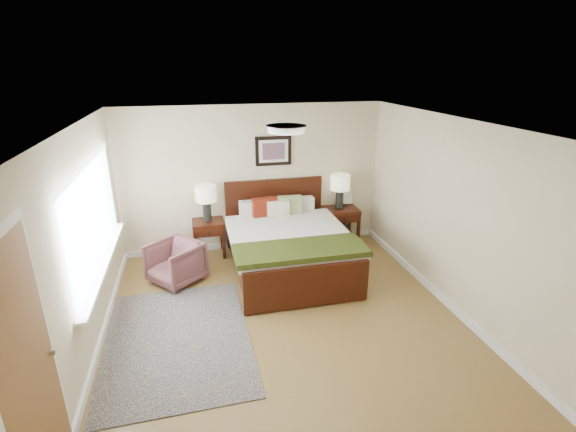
% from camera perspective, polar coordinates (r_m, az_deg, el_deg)
% --- Properties ---
extents(floor, '(5.00, 5.00, 0.00)m').
position_cam_1_polar(floor, '(5.51, -0.21, -14.41)').
color(floor, brown).
rests_on(floor, ground).
extents(back_wall, '(4.50, 0.04, 2.50)m').
position_cam_1_polar(back_wall, '(7.24, -4.74, 5.12)').
color(back_wall, beige).
rests_on(back_wall, ground).
extents(front_wall, '(4.50, 0.04, 2.50)m').
position_cam_1_polar(front_wall, '(2.87, 12.01, -21.28)').
color(front_wall, beige).
rests_on(front_wall, ground).
extents(left_wall, '(0.04, 5.00, 2.50)m').
position_cam_1_polar(left_wall, '(4.95, -26.58, -4.39)').
color(left_wall, beige).
rests_on(left_wall, ground).
extents(right_wall, '(0.04, 5.00, 2.50)m').
position_cam_1_polar(right_wall, '(5.81, 21.94, -0.18)').
color(right_wall, beige).
rests_on(right_wall, ground).
extents(ceiling, '(4.50, 5.00, 0.02)m').
position_cam_1_polar(ceiling, '(4.57, -0.25, 12.30)').
color(ceiling, white).
rests_on(ceiling, back_wall).
extents(window, '(0.11, 2.72, 1.32)m').
position_cam_1_polar(window, '(5.53, -24.77, -0.20)').
color(window, silver).
rests_on(window, left_wall).
extents(door, '(0.06, 1.00, 2.18)m').
position_cam_1_polar(door, '(3.58, -31.77, -18.51)').
color(door, silver).
rests_on(door, ground).
extents(ceil_fixture, '(0.44, 0.44, 0.08)m').
position_cam_1_polar(ceil_fixture, '(4.58, -0.24, 11.86)').
color(ceil_fixture, white).
rests_on(ceil_fixture, ceiling).
extents(bed, '(1.84, 2.24, 1.21)m').
position_cam_1_polar(bed, '(6.50, -0.01, -3.08)').
color(bed, '#371308').
rests_on(bed, ground).
extents(wall_art, '(0.62, 0.05, 0.50)m').
position_cam_1_polar(wall_art, '(7.16, -2.01, 8.88)').
color(wall_art, black).
rests_on(wall_art, back_wall).
extents(nightstand_left, '(0.52, 0.47, 0.62)m').
position_cam_1_polar(nightstand_left, '(7.16, -10.84, -1.67)').
color(nightstand_left, '#371308').
rests_on(nightstand_left, ground).
extents(nightstand_right, '(0.67, 0.50, 0.66)m').
position_cam_1_polar(nightstand_right, '(7.64, 6.94, -0.89)').
color(nightstand_right, '#371308').
rests_on(nightstand_right, ground).
extents(lamp_left, '(0.35, 0.35, 0.61)m').
position_cam_1_polar(lamp_left, '(7.00, -11.15, 2.62)').
color(lamp_left, black).
rests_on(lamp_left, nightstand_left).
extents(lamp_right, '(0.35, 0.35, 0.61)m').
position_cam_1_polar(lamp_right, '(7.43, 7.14, 4.19)').
color(lamp_right, black).
rests_on(lamp_right, nightstand_right).
extents(armchair, '(0.97, 0.96, 0.63)m').
position_cam_1_polar(armchair, '(6.49, -15.13, -6.20)').
color(armchair, brown).
rests_on(armchair, ground).
extents(rug_persian, '(1.72, 2.40, 0.01)m').
position_cam_1_polar(rug_persian, '(5.39, -14.81, -15.96)').
color(rug_persian, '#0B123A').
rests_on(rug_persian, ground).
extents(rug_navy, '(1.07, 1.30, 0.01)m').
position_cam_1_polar(rug_navy, '(7.13, 5.37, -5.82)').
color(rug_navy, black).
rests_on(rug_navy, ground).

